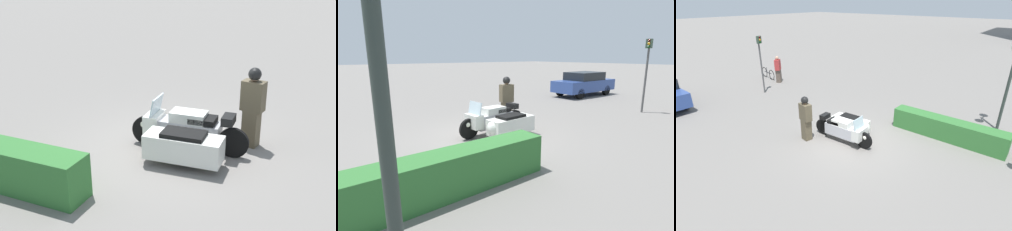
% 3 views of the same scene
% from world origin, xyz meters
% --- Properties ---
extents(ground_plane, '(160.00, 160.00, 0.00)m').
position_xyz_m(ground_plane, '(0.00, 0.00, 0.00)').
color(ground_plane, slate).
extents(police_motorcycle, '(2.64, 1.35, 1.16)m').
position_xyz_m(police_motorcycle, '(-0.35, 0.28, 0.47)').
color(police_motorcycle, black).
rests_on(police_motorcycle, ground).
extents(officer_rider, '(0.53, 0.38, 1.80)m').
position_xyz_m(officer_rider, '(-1.55, -0.89, 0.95)').
color(officer_rider, brown).
rests_on(officer_rider, ground).
extents(hedge_bush_curbside, '(4.38, 0.67, 0.83)m').
position_xyz_m(hedge_bush_curbside, '(2.72, 2.65, 0.41)').
color(hedge_bush_curbside, '#337033').
rests_on(hedge_bush_curbside, ground).
extents(traffic_light_far, '(0.22, 0.28, 3.27)m').
position_xyz_m(traffic_light_far, '(-7.66, 1.45, 2.16)').
color(traffic_light_far, '#4C4C4C').
rests_on(traffic_light_far, ground).
extents(parked_car_background, '(4.50, 1.79, 1.52)m').
position_xyz_m(parked_car_background, '(-10.00, -3.41, 0.80)').
color(parked_car_background, '#2D478C').
rests_on(parked_car_background, ground).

